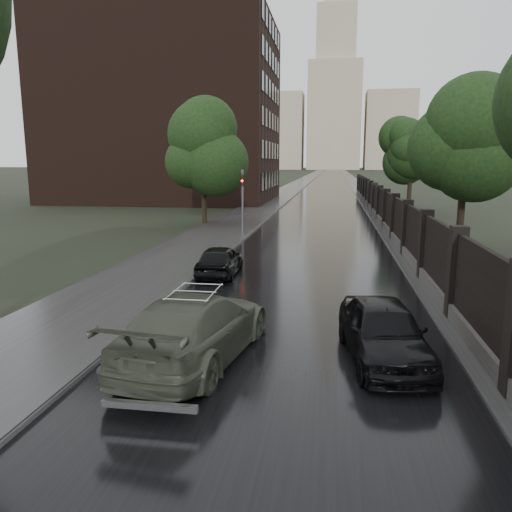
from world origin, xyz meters
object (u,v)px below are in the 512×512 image
Objects in this scene: tree_left_far at (203,150)px; traffic_light at (243,197)px; car_right_near at (384,331)px; tree_right_b at (466,152)px; volga_sedan at (195,327)px; hatchback_left at (220,260)px; tree_right_c at (411,156)px.

traffic_light is (3.70, -5.01, -2.84)m from tree_left_far.
tree_left_far is 1.80× the size of car_right_near.
tree_left_far is at bearing 105.92° from car_right_near.
volga_sedan is at bearing -120.38° from tree_right_b.
tree_right_c is at bearing -114.04° from hatchback_left.
car_right_near is (4.22, 0.60, -0.08)m from volga_sedan.
traffic_light is at bearing -128.18° from tree_right_c.
traffic_light is at bearing -74.88° from volga_sedan.
car_right_near is at bearing -66.30° from tree_left_far.
volga_sedan is at bearing -105.46° from tree_right_c.
tree_right_b is 13.90m from hatchback_left.
tree_right_b is 1.75× the size of traffic_light.
tree_right_c is 19.26m from traffic_light.
tree_right_b reaches higher than volga_sedan.
tree_right_b is 1.30× the size of volga_sedan.
traffic_light is at bearing -53.53° from tree_left_far.
car_right_near is (5.58, -7.84, 0.08)m from hatchback_left.
tree_left_far is 1.37× the size of volga_sedan.
tree_left_far is at bearing -147.17° from tree_right_c.
traffic_light is (-11.80, 2.99, -2.55)m from tree_right_b.
tree_right_c is 34.13m from car_right_near.
volga_sedan is (-9.42, -34.07, -4.17)m from tree_right_c.
tree_left_far reaches higher than tree_right_b.
traffic_light is 0.74× the size of volga_sedan.
hatchback_left is 0.89× the size of car_right_near.
car_right_near is at bearing -98.83° from tree_right_c.
traffic_light is 1.10× the size of hatchback_left.
volga_sedan is at bearing -179.65° from car_right_near.
traffic_light is 19.68m from car_right_near.
tree_right_b and tree_right_c have the same top height.
car_right_near is at bearing -163.88° from volga_sedan.
tree_left_far is at bearing -67.82° from volga_sedan.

